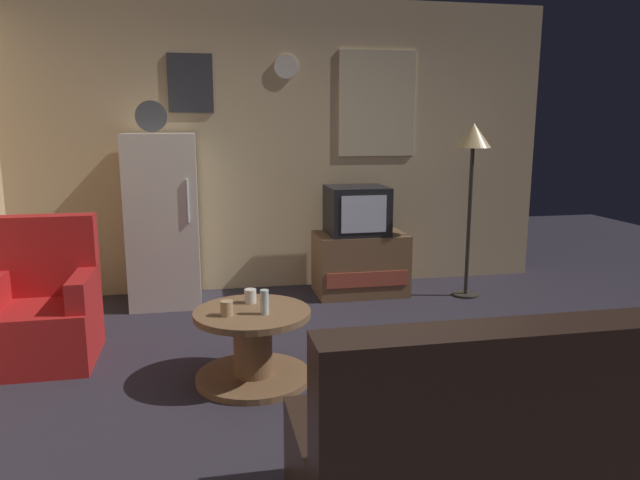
{
  "coord_description": "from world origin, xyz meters",
  "views": [
    {
      "loc": [
        -0.79,
        -3.22,
        1.58
      ],
      "look_at": [
        0.04,
        0.9,
        0.75
      ],
      "focal_mm": 33.17,
      "sensor_mm": 36.0,
      "label": 1
    }
  ],
  "objects_px": {
    "tv_stand": "(360,264)",
    "mug_ceramic_tan": "(227,308)",
    "fridge": "(163,220)",
    "armchair": "(43,311)",
    "coffee_table": "(253,345)",
    "standing_lamp": "(473,149)",
    "wine_glass": "(264,302)",
    "mug_ceramic_white": "(250,296)",
    "crt_tv": "(357,210)",
    "couch": "(515,451)"
  },
  "relations": [
    {
      "from": "armchair",
      "to": "couch",
      "type": "xyz_separation_m",
      "value": [
        2.25,
        -2.19,
        -0.03
      ]
    },
    {
      "from": "standing_lamp",
      "to": "coffee_table",
      "type": "height_order",
      "value": "standing_lamp"
    },
    {
      "from": "tv_stand",
      "to": "armchair",
      "type": "xyz_separation_m",
      "value": [
        -2.52,
        -1.12,
        0.05
      ]
    },
    {
      "from": "fridge",
      "to": "armchair",
      "type": "distance_m",
      "value": 1.45
    },
    {
      "from": "couch",
      "to": "fridge",
      "type": "bearing_deg",
      "value": 114.13
    },
    {
      "from": "mug_ceramic_white",
      "to": "armchair",
      "type": "relative_size",
      "value": 0.09
    },
    {
      "from": "standing_lamp",
      "to": "mug_ceramic_white",
      "type": "height_order",
      "value": "standing_lamp"
    },
    {
      "from": "tv_stand",
      "to": "mug_ceramic_tan",
      "type": "xyz_separation_m",
      "value": [
        -1.32,
        -1.82,
        0.21
      ]
    },
    {
      "from": "mug_ceramic_white",
      "to": "tv_stand",
      "type": "bearing_deg",
      "value": 53.88
    },
    {
      "from": "mug_ceramic_white",
      "to": "coffee_table",
      "type": "bearing_deg",
      "value": -91.17
    },
    {
      "from": "armchair",
      "to": "fridge",
      "type": "bearing_deg",
      "value": 57.71
    },
    {
      "from": "tv_stand",
      "to": "mug_ceramic_tan",
      "type": "distance_m",
      "value": 2.25
    },
    {
      "from": "tv_stand",
      "to": "wine_glass",
      "type": "height_order",
      "value": "wine_glass"
    },
    {
      "from": "standing_lamp",
      "to": "wine_glass",
      "type": "relative_size",
      "value": 10.6
    },
    {
      "from": "wine_glass",
      "to": "couch",
      "type": "xyz_separation_m",
      "value": [
        0.82,
        -1.47,
        -0.22
      ]
    },
    {
      "from": "fridge",
      "to": "standing_lamp",
      "type": "height_order",
      "value": "fridge"
    },
    {
      "from": "fridge",
      "to": "mug_ceramic_tan",
      "type": "xyz_separation_m",
      "value": [
        0.46,
        -1.87,
        -0.25
      ]
    },
    {
      "from": "tv_stand",
      "to": "coffee_table",
      "type": "xyz_separation_m",
      "value": [
        -1.16,
        -1.75,
        -0.06
      ]
    },
    {
      "from": "tv_stand",
      "to": "armchair",
      "type": "distance_m",
      "value": 2.76
    },
    {
      "from": "fridge",
      "to": "armchair",
      "type": "relative_size",
      "value": 1.84
    },
    {
      "from": "standing_lamp",
      "to": "wine_glass",
      "type": "xyz_separation_m",
      "value": [
        -2.05,
        -1.56,
        -0.83
      ]
    },
    {
      "from": "crt_tv",
      "to": "wine_glass",
      "type": "bearing_deg",
      "value": -119.95
    },
    {
      "from": "mug_ceramic_white",
      "to": "couch",
      "type": "bearing_deg",
      "value": -62.64
    },
    {
      "from": "wine_glass",
      "to": "coffee_table",
      "type": "bearing_deg",
      "value": 128.53
    },
    {
      "from": "couch",
      "to": "mug_ceramic_tan",
      "type": "bearing_deg",
      "value": 125.14
    },
    {
      "from": "fridge",
      "to": "armchair",
      "type": "xyz_separation_m",
      "value": [
        -0.74,
        -1.18,
        -0.42
      ]
    },
    {
      "from": "fridge",
      "to": "tv_stand",
      "type": "distance_m",
      "value": 1.84
    },
    {
      "from": "mug_ceramic_white",
      "to": "mug_ceramic_tan",
      "type": "bearing_deg",
      "value": -125.02
    },
    {
      "from": "tv_stand",
      "to": "standing_lamp",
      "type": "xyz_separation_m",
      "value": [
        0.95,
        -0.27,
        1.07
      ]
    },
    {
      "from": "standing_lamp",
      "to": "mug_ceramic_tan",
      "type": "height_order",
      "value": "standing_lamp"
    },
    {
      "from": "fridge",
      "to": "wine_glass",
      "type": "bearing_deg",
      "value": -70.13
    },
    {
      "from": "armchair",
      "to": "tv_stand",
      "type": "bearing_deg",
      "value": 23.93
    },
    {
      "from": "wine_glass",
      "to": "couch",
      "type": "relative_size",
      "value": 0.09
    },
    {
      "from": "tv_stand",
      "to": "coffee_table",
      "type": "relative_size",
      "value": 1.17
    },
    {
      "from": "mug_ceramic_white",
      "to": "wine_glass",
      "type": "bearing_deg",
      "value": -75.1
    },
    {
      "from": "mug_ceramic_white",
      "to": "mug_ceramic_tan",
      "type": "distance_m",
      "value": 0.28
    },
    {
      "from": "coffee_table",
      "to": "wine_glass",
      "type": "height_order",
      "value": "wine_glass"
    },
    {
      "from": "wine_glass",
      "to": "mug_ceramic_white",
      "type": "relative_size",
      "value": 1.67
    },
    {
      "from": "fridge",
      "to": "tv_stand",
      "type": "xyz_separation_m",
      "value": [
        1.78,
        -0.06,
        -0.47
      ]
    },
    {
      "from": "crt_tv",
      "to": "coffee_table",
      "type": "height_order",
      "value": "crt_tv"
    },
    {
      "from": "mug_ceramic_white",
      "to": "couch",
      "type": "height_order",
      "value": "couch"
    },
    {
      "from": "mug_ceramic_tan",
      "to": "armchair",
      "type": "distance_m",
      "value": 1.4
    },
    {
      "from": "wine_glass",
      "to": "mug_ceramic_white",
      "type": "xyz_separation_m",
      "value": [
        -0.06,
        0.24,
        -0.03
      ]
    },
    {
      "from": "wine_glass",
      "to": "fridge",
      "type": "bearing_deg",
      "value": 109.87
    },
    {
      "from": "coffee_table",
      "to": "wine_glass",
      "type": "xyz_separation_m",
      "value": [
        0.07,
        -0.09,
        0.3
      ]
    },
    {
      "from": "coffee_table",
      "to": "couch",
      "type": "distance_m",
      "value": 1.8
    },
    {
      "from": "crt_tv",
      "to": "coffee_table",
      "type": "bearing_deg",
      "value": -122.75
    },
    {
      "from": "coffee_table",
      "to": "mug_ceramic_tan",
      "type": "relative_size",
      "value": 8.0
    },
    {
      "from": "standing_lamp",
      "to": "mug_ceramic_white",
      "type": "distance_m",
      "value": 2.63
    },
    {
      "from": "tv_stand",
      "to": "crt_tv",
      "type": "relative_size",
      "value": 1.56
    }
  ]
}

